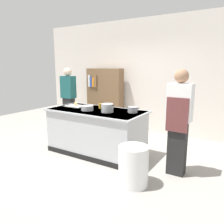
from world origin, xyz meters
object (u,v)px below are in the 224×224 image
person_chef (179,120)px  person_guest (69,97)px  bookshelf (105,98)px  sauce_pan (133,110)px  stock_pot (107,108)px  onion (76,104)px  trash_bin (133,166)px  juice_cup (100,106)px  mixing_bowl (87,108)px

person_chef → person_guest: 3.50m
bookshelf → sauce_pan: bearing=-43.5°
stock_pot → person_chef: bearing=0.5°
onion → sauce_pan: size_ratio=0.28×
trash_bin → bookshelf: bookshelf is taller
sauce_pan → trash_bin: sauce_pan is taller
juice_cup → trash_bin: size_ratio=0.16×
stock_pot → bookshelf: bookshelf is taller
stock_pot → bookshelf: size_ratio=0.17×
stock_pot → mixing_bowl: size_ratio=1.24×
mixing_bowl → person_chef: 1.78m
sauce_pan → bookshelf: 2.39m
sauce_pan → juice_cup: size_ratio=2.55×
mixing_bowl → bookshelf: (-0.87, 1.93, -0.10)m
sauce_pan → trash_bin: 1.22m
onion → bookshelf: size_ratio=0.04×
trash_bin → juice_cup: bearing=143.0°
onion → stock_pot: size_ratio=0.24×
juice_cup → sauce_pan: bearing=-2.3°
bookshelf → trash_bin: bearing=-49.1°
onion → person_guest: person_guest is taller
person_guest → person_chef: bearing=83.7°
trash_bin → person_chef: person_chef is taller
person_chef → stock_pot: bearing=90.7°
mixing_bowl → trash_bin: mixing_bowl is taller
onion → mixing_bowl: mixing_bowl is taller
juice_cup → trash_bin: bearing=-37.0°
sauce_pan → mixing_bowl: bearing=-161.4°
sauce_pan → person_chef: 0.95m
person_guest → onion: bearing=60.4°
sauce_pan → person_chef: person_chef is taller
stock_pot → bookshelf: 2.28m
onion → sauce_pan: sauce_pan is taller
stock_pot → juice_cup: bearing=143.2°
person_chef → person_guest: same height
onion → mixing_bowl: bearing=-24.2°
juice_cup → person_chef: size_ratio=0.06×
mixing_bowl → onion: bearing=155.8°
person_chef → person_guest: bearing=72.5°
juice_cup → person_guest: (-1.65, 0.82, -0.04)m
stock_pot → sauce_pan: 0.48m
trash_bin → person_guest: (-2.89, 1.76, 0.61)m
onion → sauce_pan: (1.35, 0.07, -0.00)m
bookshelf → mixing_bowl: bearing=-65.7°
bookshelf → onion: bearing=-77.5°
mixing_bowl → stock_pot: bearing=8.6°
stock_pot → juice_cup: size_ratio=2.96×
juice_cup → person_chef: bearing=-8.2°
sauce_pan → juice_cup: 0.77m
juice_cup → person_guest: size_ratio=0.06×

